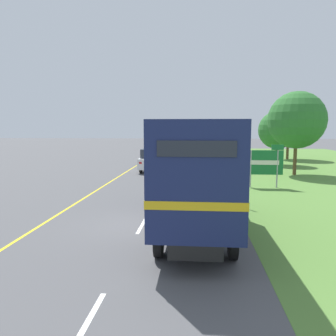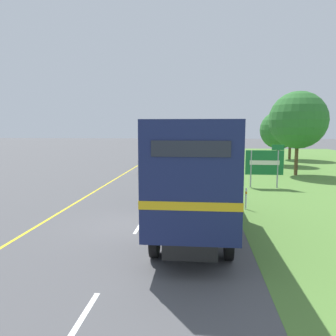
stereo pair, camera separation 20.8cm
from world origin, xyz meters
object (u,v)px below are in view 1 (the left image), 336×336
object	(u,v)px
roadside_tree_far	(289,120)
roadside_tree_mid	(277,130)
roadside_tree_near	(297,120)
delineator_post	(247,198)
highway_sign	(265,163)
horse_trailer_truck	(196,171)
lead_car_white	(152,160)

from	to	relation	value
roadside_tree_far	roadside_tree_mid	bearing A→B (deg)	-113.77
roadside_tree_near	delineator_post	xyz separation A→B (m)	(-5.21, -11.09, -3.62)
highway_sign	roadside_tree_mid	bearing A→B (deg)	73.74
horse_trailer_truck	lead_car_white	distance (m)	15.86
roadside_tree_near	delineator_post	world-z (taller)	roadside_tree_near
roadside_tree_mid	roadside_tree_far	xyz separation A→B (m)	(2.64, 5.98, 1.07)
horse_trailer_truck	roadside_tree_far	bearing A→B (deg)	69.10
horse_trailer_truck	delineator_post	xyz separation A→B (m)	(2.23, 3.13, -1.56)
lead_car_white	roadside_tree_near	xyz separation A→B (m)	(11.07, -1.18, 3.18)
delineator_post	roadside_tree_mid	bearing A→B (deg)	73.06
lead_car_white	highway_sign	xyz separation A→B (m)	(7.69, -6.81, 0.56)
roadside_tree_mid	delineator_post	size ratio (longest dim) A/B	5.44
lead_car_white	roadside_tree_far	world-z (taller)	roadside_tree_far
horse_trailer_truck	roadside_tree_near	world-z (taller)	roadside_tree_near
roadside_tree_near	roadside_tree_far	world-z (taller)	roadside_tree_far
highway_sign	roadside_tree_mid	world-z (taller)	roadside_tree_mid
roadside_tree_near	roadside_tree_far	distance (m)	13.18
horse_trailer_truck	roadside_tree_mid	world-z (taller)	roadside_tree_mid
delineator_post	highway_sign	bearing A→B (deg)	71.51
roadside_tree_mid	roadside_tree_far	size ratio (longest dim) A/B	0.77
horse_trailer_truck	roadside_tree_near	size ratio (longest dim) A/B	1.37
horse_trailer_truck	lead_car_white	bearing A→B (deg)	103.27
roadside_tree_near	roadside_tree_far	size ratio (longest dim) A/B	0.93
highway_sign	roadside_tree_far	xyz separation A→B (m)	(6.28, 18.49, 2.92)
horse_trailer_truck	roadside_tree_mid	bearing A→B (deg)	69.93
highway_sign	horse_trailer_truck	bearing A→B (deg)	-115.29
roadside_tree_near	roadside_tree_mid	xyz separation A→B (m)	(0.27, 6.87, -0.78)
lead_car_white	highway_sign	size ratio (longest dim) A/B	1.58
horse_trailer_truck	lead_car_white	xyz separation A→B (m)	(-3.63, 15.40, -1.12)
highway_sign	roadside_tree_far	size ratio (longest dim) A/B	0.38
horse_trailer_truck	highway_sign	xyz separation A→B (m)	(4.06, 8.59, -0.57)
horse_trailer_truck	roadside_tree_mid	size ratio (longest dim) A/B	1.67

